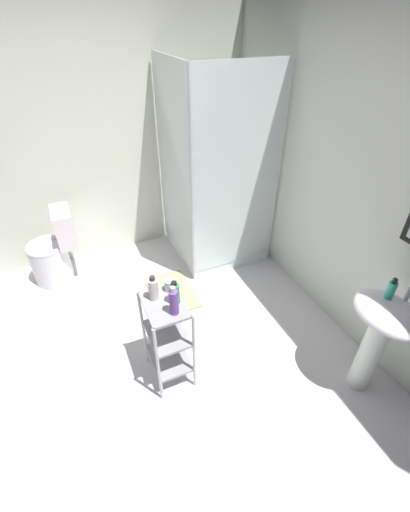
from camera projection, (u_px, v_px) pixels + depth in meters
name	position (u px, v px, depth m)	size (l,w,h in m)	color
ground_plane	(136.00, 375.00, 2.63)	(4.20, 4.20, 0.02)	silver
wall_back	(362.00, 184.00, 2.48)	(4.20, 0.14, 2.50)	silver
wall_left	(71.00, 143.00, 3.24)	(0.10, 4.20, 2.50)	silver
shower_stall	(211.00, 219.00, 3.65)	(0.92, 0.92, 2.00)	white
pedestal_sink	(380.00, 331.00, 2.23)	(0.46, 0.37, 0.81)	white
sink_faucet	(408.00, 294.00, 2.10)	(0.03, 0.03, 0.10)	silver
toilet	(54.00, 253.00, 3.39)	(0.37, 0.49, 0.76)	white
storage_cart	(167.00, 335.00, 2.39)	(0.38, 0.28, 0.74)	silver
hand_soap_bottle	(391.00, 290.00, 2.11)	(0.05, 0.05, 0.15)	#2DBC99
body_wash_bottle_green	(175.00, 293.00, 2.17)	(0.06, 0.06, 0.17)	#329758
lotion_bottle_white	(153.00, 289.00, 2.20)	(0.06, 0.06, 0.19)	white
conditioner_bottle_purple	(174.00, 302.00, 2.09)	(0.06, 0.06, 0.21)	purple
rinse_cup	(170.00, 285.00, 2.29)	(0.07, 0.07, 0.09)	silver
bath_mat	(172.00, 292.00, 3.37)	(0.60, 0.40, 0.02)	tan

